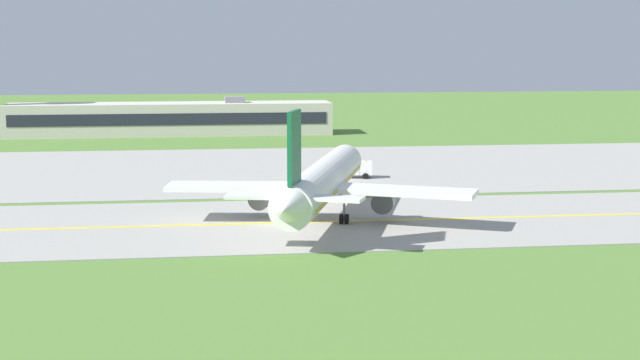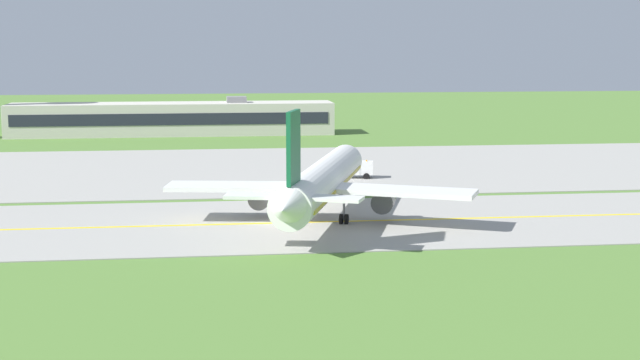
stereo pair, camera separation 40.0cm
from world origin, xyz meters
The scene contains 7 objects.
ground_plane centered at (0.00, 0.00, 0.00)m, with size 500.00×500.00×0.00m, color #517A33.
taxiway_strip centered at (0.00, 0.00, 0.05)m, with size 240.00×28.00×0.10m, color #9E9B93.
apron_pad centered at (10.00, 42.00, 0.05)m, with size 140.00×52.00×0.10m, color #9E9B93.
taxiway_centreline centered at (0.00, 0.00, 0.11)m, with size 220.00×0.60×0.01m, color yellow.
airplane_lead centered at (4.96, 1.00, 4.13)m, with size 31.84×38.80×12.70m.
service_truck_baggage centered at (12.87, 30.84, 1.53)m, with size 6.27×3.17×2.60m.
terminal_building centered at (-13.53, 95.79, 3.28)m, with size 65.40×10.53×7.71m.
Camera 1 is at (-7.48, -92.74, 18.54)m, focal length 51.33 mm.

